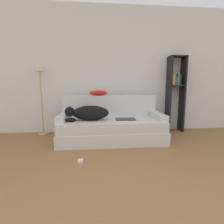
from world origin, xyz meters
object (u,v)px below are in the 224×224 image
object	(u,v)px
couch	(112,130)
bookshelf	(176,90)
dog	(88,113)
throw_pillow	(98,93)
floor_lamp	(40,75)
power_adapter	(80,161)
laptop	(125,119)

from	to	relation	value
couch	bookshelf	bearing A→B (deg)	21.32
dog	throw_pillow	bearing A→B (deg)	66.66
floor_lamp	power_adapter	distance (m)	2.07
dog	laptop	world-z (taller)	dog
bookshelf	floor_lamp	size ratio (longest dim) A/B	1.08
bookshelf	dog	bearing A→B (deg)	-161.38
floor_lamp	power_adapter	xyz separation A→B (m)	(0.88, -1.43, -1.21)
couch	bookshelf	xyz separation A→B (m)	(1.48, 0.58, 0.73)
dog	laptop	distance (m)	0.69
laptop	throw_pillow	distance (m)	0.80
dog	bookshelf	xyz separation A→B (m)	(1.90, 0.64, 0.39)
couch	power_adapter	distance (m)	1.04
bookshelf	floor_lamp	world-z (taller)	bookshelf
dog	bookshelf	world-z (taller)	bookshelf
throw_pillow	power_adapter	bearing A→B (deg)	-102.29
throw_pillow	power_adapter	xyz separation A→B (m)	(-0.28, -1.28, -0.86)
laptop	throw_pillow	size ratio (longest dim) A/B	1.02
laptop	throw_pillow	bearing A→B (deg)	140.33
laptop	bookshelf	xyz separation A→B (m)	(1.23, 0.64, 0.52)
couch	throw_pillow	distance (m)	0.81
throw_pillow	floor_lamp	size ratio (longest dim) A/B	0.24
dog	power_adapter	distance (m)	0.98
couch	dog	world-z (taller)	dog
laptop	bookshelf	world-z (taller)	bookshelf
couch	throw_pillow	world-z (taller)	throw_pillow
laptop	bookshelf	distance (m)	1.48
laptop	floor_lamp	xyz separation A→B (m)	(-1.64, 0.60, 0.81)
dog	throw_pillow	world-z (taller)	throw_pillow
dog	throw_pillow	xyz separation A→B (m)	(0.19, 0.45, 0.33)
laptop	bookshelf	size ratio (longest dim) A/B	0.22
couch	bookshelf	world-z (taller)	bookshelf
dog	throw_pillow	distance (m)	0.59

